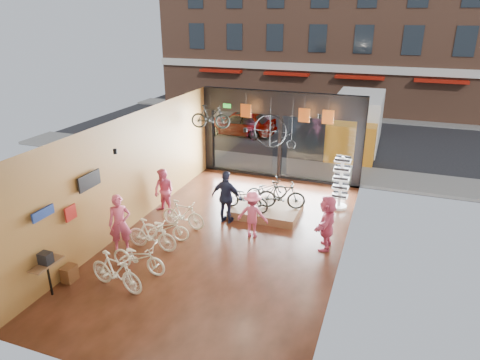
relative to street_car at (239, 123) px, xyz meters
The scene contains 34 objects.
ground_plane 12.69m from the street_car, 71.27° to the right, with size 7.00×12.00×0.04m, color black.
ceiling 13.04m from the street_car, 71.27° to the right, with size 7.00×12.00×0.04m, color black.
wall_left 12.07m from the street_car, 87.38° to the right, with size 0.04×12.00×3.80m, color olive.
wall_right 14.25m from the street_car, 57.69° to the right, with size 0.04×12.00×3.80m, color beige.
wall_back 18.51m from the street_car, 77.27° to the right, with size 7.00×0.04×3.80m, color beige.
storefront 7.34m from the street_car, 55.85° to the right, with size 7.00×0.26×3.80m, color black, non-canonical shape.
exit_sign 6.75m from the street_car, 74.74° to the right, with size 0.35×0.06×0.18m, color #198C26.
street_road 5.11m from the street_car, 36.40° to the left, with size 30.00×18.00×0.02m, color black.
sidewalk_near 6.33m from the street_car, 49.71° to the right, with size 30.00×2.40×0.12m, color slate.
sidewalk_far 8.13m from the street_car, 59.83° to the left, with size 30.00×2.00×0.12m, color slate.
opposite_building 12.08m from the street_car, 66.81° to the left, with size 26.00×5.00×14.00m, color brown.
street_car is the anchor object (origin of this frame).
box_truck 6.86m from the street_car, ahead, with size 2.37×7.12×2.80m, color silver, non-canonical shape.
floor_bike_1 15.61m from the street_car, 81.84° to the right, with size 0.49×1.73×1.04m, color beige.
floor_bike_2 14.73m from the street_car, 80.96° to the right, with size 0.59×1.71×0.90m, color beige.
floor_bike_3 13.51m from the street_car, 81.34° to the right, with size 0.47×1.65×0.99m, color beige.
floor_bike_4 12.89m from the street_car, 80.56° to the right, with size 0.55×1.59×0.83m, color beige.
floor_bike_5 11.96m from the street_car, 79.08° to the right, with size 0.45×1.60×0.96m, color beige.
display_platform 10.83m from the street_car, 64.75° to the right, with size 2.40×1.80×0.30m, color brown.
display_bike_left 11.04m from the street_car, 68.75° to the right, with size 0.62×1.79×0.94m, color black.
display_bike_mid 11.02m from the street_car, 62.11° to the right, with size 0.48×1.68×1.01m, color black.
display_bike_right 10.21m from the street_car, 64.15° to the right, with size 0.54×1.55×0.82m, color black.
customer_0 13.80m from the street_car, 84.99° to the right, with size 0.67×0.44×1.84m, color #CC4C72.
customer_1 11.00m from the street_car, 84.20° to the right, with size 0.81×0.63×1.67m, color #CC4C72.
customer_2 11.40m from the street_car, 72.12° to the right, with size 1.10×0.46×1.87m, color #161C33.
customer_3 12.43m from the street_car, 67.96° to the right, with size 1.01×0.58×1.57m, color #CC4C72.
customer_5 13.43m from the street_car, 58.46° to the right, with size 1.63×0.52×1.76m, color #CC4C72.
sunglasses_rack 10.91m from the street_car, 49.96° to the right, with size 0.59×0.49×2.01m, color white, non-canonical shape.
wall_merch 15.53m from the street_car, 87.45° to the right, with size 0.40×2.40×2.60m, color navy, non-canonical shape.
penny_farthing 9.08m from the street_car, 60.56° to the right, with size 1.63×0.06×1.31m, color black, non-canonical shape.
hung_bike 8.26m from the street_car, 78.29° to the right, with size 0.45×1.58×0.95m, color black.
jersey_left 7.70m from the street_car, 67.84° to the right, with size 0.45×0.03×0.55m, color #CC5919.
jersey_mid 8.87m from the street_car, 52.53° to the right, with size 0.45×0.03×0.55m, color #CC5919.
jersey_right 9.45m from the street_car, 47.88° to the right, with size 0.45×0.03×0.55m, color #CC5919.
Camera 1 is at (4.46, -11.28, 6.83)m, focal length 32.00 mm.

